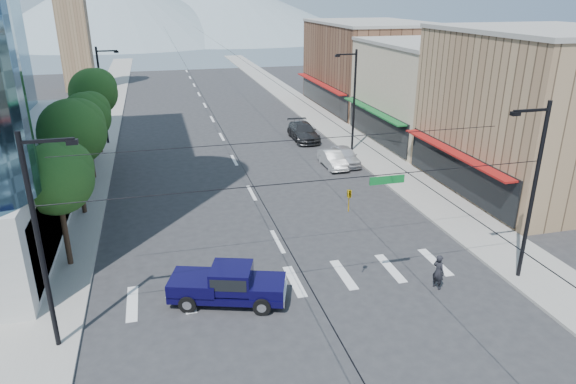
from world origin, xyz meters
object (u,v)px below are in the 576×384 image
parked_car_mid (333,159)px  pedestrian (438,272)px  pickup_truck (227,284)px  parked_car_near (345,156)px  parked_car_far (303,132)px

parked_car_mid → pedestrian: bearing=-94.0°
pickup_truck → parked_car_mid: size_ratio=1.39×
pickup_truck → parked_car_near: pickup_truck is taller
parked_car_near → parked_car_far: (-1.25, 8.24, 0.09)m
parked_car_near → parked_car_far: 8.34m
pedestrian → parked_car_far: bearing=-21.9°
parked_car_near → parked_car_far: size_ratio=0.76×
parked_car_far → pedestrian: bearing=-91.2°
pedestrian → parked_car_mid: (1.24, 18.99, -0.21)m
pickup_truck → parked_car_far: size_ratio=1.01×
pickup_truck → parked_car_mid: pickup_truck is taller
pedestrian → parked_car_mid: 19.03m
parked_car_near → parked_car_mid: (-1.25, -0.43, -0.06)m
parked_car_far → parked_car_mid: bearing=-88.6°
pickup_truck → pedestrian: (10.04, -1.35, -0.06)m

